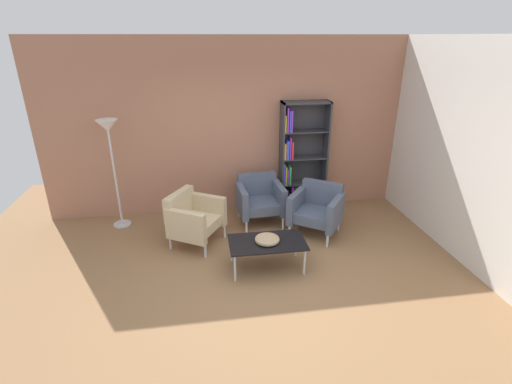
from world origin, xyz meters
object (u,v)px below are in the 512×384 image
coffee_table_low (267,244)px  decorative_bowl (267,239)px  bookshelf_tall (299,159)px  armchair_by_bookshelf (193,217)px  armchair_spare_guest (260,199)px  floor_lamp_torchiere (109,139)px  armchair_corner_red (317,208)px

coffee_table_low → decorative_bowl: size_ratio=3.12×
bookshelf_tall → decorative_bowl: bearing=-115.9°
bookshelf_tall → armchair_by_bookshelf: 2.13m
coffee_table_low → armchair_spare_guest: bearing=84.9°
floor_lamp_torchiere → armchair_spare_guest: bearing=-5.5°
armchair_by_bookshelf → bookshelf_tall: bearing=-31.3°
armchair_by_bookshelf → floor_lamp_torchiere: bearing=88.4°
armchair_spare_guest → coffee_table_low: bearing=-99.4°
coffee_table_low → armchair_by_bookshelf: 1.26m
armchair_spare_guest → armchair_corner_red: bearing=-36.3°
coffee_table_low → floor_lamp_torchiere: 2.87m
armchair_by_bookshelf → armchair_corner_red: same height
armchair_corner_red → armchair_spare_guest: same height
armchair_corner_red → floor_lamp_torchiere: 3.32m
bookshelf_tall → floor_lamp_torchiere: bookshelf_tall is taller
armchair_by_bookshelf → floor_lamp_torchiere: (-1.18, 0.75, 1.03)m
armchair_spare_guest → bookshelf_tall: bearing=25.6°
decorative_bowl → armchair_corner_red: size_ratio=0.34×
armchair_corner_red → armchair_spare_guest: size_ratio=1.21×
armchair_by_bookshelf → armchair_spare_guest: 1.20m
bookshelf_tall → coffee_table_low: bearing=-115.9°
armchair_corner_red → armchair_spare_guest: 0.96m
bookshelf_tall → armchair_corner_red: 1.07m
decorative_bowl → armchair_by_bookshelf: (-0.96, 0.82, -0.02)m
armchair_corner_red → coffee_table_low: bearing=-101.8°
armchair_by_bookshelf → floor_lamp_torchiere: 1.74m
bookshelf_tall → floor_lamp_torchiere: 3.06m
armchair_by_bookshelf → floor_lamp_torchiere: floor_lamp_torchiere is taller
armchair_by_bookshelf → floor_lamp_torchiere: size_ratio=0.54×
armchair_spare_guest → floor_lamp_torchiere: 2.49m
armchair_spare_guest → floor_lamp_torchiere: (-2.26, 0.22, 1.03)m
decorative_bowl → floor_lamp_torchiere: size_ratio=0.18×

